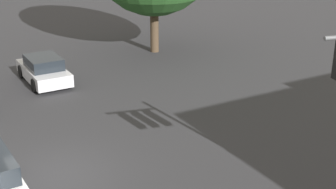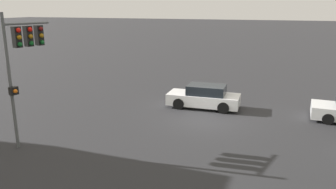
# 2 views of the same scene
# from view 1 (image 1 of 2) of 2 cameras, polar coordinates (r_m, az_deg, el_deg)

# --- Properties ---
(ground_plane) EXTENTS (300.00, 300.00, 0.00)m
(ground_plane) POSITION_cam_1_polar(r_m,az_deg,el_deg) (15.98, -13.96, -9.76)
(ground_plane) COLOR #28282B
(crossing_car_2) EXTENTS (4.14, 1.92, 1.38)m
(crossing_car_2) POSITION_cam_1_polar(r_m,az_deg,el_deg) (24.75, -14.92, 2.91)
(crossing_car_2) COLOR #B7B7BC
(crossing_car_2) RESTS_ON ground_plane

